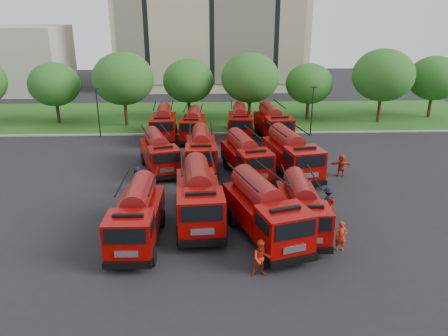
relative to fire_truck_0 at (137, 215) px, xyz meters
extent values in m
plane|color=black|center=(2.97, 4.50, -1.61)|extent=(140.00, 140.00, 0.00)
cube|color=#195416|center=(2.97, 30.50, -1.55)|extent=(70.00, 16.00, 0.12)
cube|color=gray|center=(2.97, 22.40, -1.54)|extent=(70.00, 0.30, 0.14)
cube|color=#BEB48D|center=(4.97, 52.50, 10.89)|extent=(30.00, 14.00, 25.00)
cube|color=black|center=(4.97, 45.40, 10.89)|extent=(28.00, 0.15, 22.00)
cube|color=#A7A194|center=(-27.03, 48.50, 3.39)|extent=(18.00, 12.00, 10.00)
cylinder|color=#382314|center=(-13.03, 27.50, -0.42)|extent=(0.36, 0.36, 2.38)
ellipsoid|color=#194B15|center=(-13.03, 27.50, 2.94)|extent=(5.71, 5.71, 4.86)
cylinder|color=#382314|center=(-5.03, 26.00, -0.21)|extent=(0.36, 0.36, 2.80)
ellipsoid|color=#194B15|center=(-5.03, 26.00, 3.75)|extent=(6.72, 6.72, 5.71)
cylinder|color=#382314|center=(1.97, 28.50, -0.39)|extent=(0.36, 0.36, 2.45)
ellipsoid|color=#194B15|center=(1.97, 28.50, 3.08)|extent=(5.88, 5.88, 5.00)
cylinder|color=#382314|center=(8.97, 27.00, -0.25)|extent=(0.36, 0.36, 2.73)
ellipsoid|color=#194B15|center=(8.97, 27.00, 3.61)|extent=(6.55, 6.55, 5.57)
cylinder|color=#382314|center=(15.97, 28.00, -0.47)|extent=(0.36, 0.36, 2.27)
ellipsoid|color=#194B15|center=(15.97, 28.00, 2.74)|extent=(5.46, 5.46, 4.64)
cylinder|color=#382314|center=(23.97, 26.50, -0.18)|extent=(0.36, 0.36, 2.87)
ellipsoid|color=#194B15|center=(23.97, 26.50, 3.88)|extent=(6.89, 6.89, 5.85)
cylinder|color=#382314|center=(30.97, 28.50, -0.35)|extent=(0.36, 0.36, 2.52)
ellipsoid|color=#194B15|center=(30.97, 28.50, 3.21)|extent=(6.05, 6.05, 5.14)
cylinder|color=black|center=(-7.03, 21.70, 0.89)|extent=(0.14, 0.14, 5.00)
cube|color=black|center=(-7.03, 21.70, 3.44)|extent=(0.60, 0.25, 0.12)
cylinder|color=black|center=(14.97, 21.70, 0.89)|extent=(0.14, 0.14, 5.00)
cube|color=black|center=(14.97, 21.70, 3.44)|extent=(0.60, 0.25, 0.12)
cube|color=black|center=(0.00, 0.01, -0.97)|extent=(2.38, 6.91, 0.29)
cube|color=black|center=(-0.06, -3.47, -1.02)|extent=(2.46, 0.29, 0.34)
cube|color=#7C0504|center=(-0.04, -2.34, 0.13)|extent=(2.44, 2.20, 1.91)
cube|color=black|center=(-0.06, -3.44, 0.57)|extent=(2.06, 0.09, 0.83)
cube|color=#7C0504|center=(0.02, 1.09, -0.19)|extent=(2.48, 4.56, 1.28)
cylinder|color=#640F0E|center=(0.02, 1.09, 0.85)|extent=(1.54, 4.15, 1.47)
cylinder|color=black|center=(-1.17, -2.52, -1.07)|extent=(0.36, 1.09, 1.08)
cylinder|color=black|center=(1.08, -2.56, -1.07)|extent=(0.36, 1.09, 1.08)
cylinder|color=black|center=(-1.10, 1.80, -1.07)|extent=(0.36, 1.09, 1.08)
cylinder|color=black|center=(1.16, 1.76, -1.07)|extent=(0.36, 1.09, 1.08)
cube|color=black|center=(3.46, 2.27, -0.91)|extent=(2.96, 7.66, 0.32)
cube|color=black|center=(3.71, -1.54, -0.97)|extent=(2.70, 0.44, 0.38)
cube|color=#7C0504|center=(3.62, -0.30, 0.29)|extent=(2.78, 2.53, 2.09)
cube|color=black|center=(3.70, -1.51, 0.78)|extent=(2.25, 0.20, 0.91)
cube|color=#7C0504|center=(3.38, 3.45, -0.05)|extent=(2.95, 5.10, 1.40)
cylinder|color=#640F0E|center=(3.38, 3.45, 1.09)|extent=(1.90, 4.61, 1.61)
cylinder|color=black|center=(2.41, -0.60, -1.02)|extent=(0.45, 1.20, 1.18)
cylinder|color=black|center=(4.87, -0.44, -1.02)|extent=(0.45, 1.20, 1.18)
cylinder|color=black|center=(2.10, 4.12, -1.02)|extent=(0.45, 1.20, 1.18)
cylinder|color=black|center=(4.56, 4.28, -1.02)|extent=(0.45, 1.20, 1.18)
cube|color=black|center=(7.24, 0.08, -0.93)|extent=(4.48, 7.76, 0.32)
cube|color=black|center=(8.34, -3.50, -0.98)|extent=(2.60, 1.02, 0.37)
cube|color=#7C0504|center=(7.98, -2.34, 0.26)|extent=(3.15, 2.97, 2.06)
cube|color=black|center=(8.33, -3.47, 0.73)|extent=(2.13, 0.70, 0.90)
cube|color=#7C0504|center=(6.90, 1.19, -0.08)|extent=(3.89, 5.39, 1.37)
cylinder|color=#640F0E|center=(6.90, 1.19, 1.04)|extent=(2.81, 4.70, 1.58)
cylinder|color=black|center=(6.89, -2.90, -1.03)|extent=(0.69, 1.22, 1.16)
cylinder|color=black|center=(9.20, -2.19, -1.03)|extent=(0.69, 1.22, 1.16)
cylinder|color=black|center=(5.53, 1.54, -1.03)|extent=(0.69, 1.22, 1.16)
cylinder|color=black|center=(7.85, 2.25, -1.03)|extent=(0.69, 1.22, 1.16)
cube|color=black|center=(9.57, 0.87, -1.01)|extent=(2.32, 6.55, 0.28)
cube|color=black|center=(9.48, -2.42, -1.06)|extent=(2.33, 0.30, 0.32)
cube|color=#7C0504|center=(9.51, -1.35, 0.04)|extent=(2.33, 2.11, 1.81)
cube|color=black|center=(9.48, -2.39, 0.45)|extent=(1.95, 0.10, 0.79)
cube|color=#7C0504|center=(9.60, 1.89, -0.27)|extent=(2.39, 4.33, 1.21)
cylinder|color=#640F0E|center=(9.60, 1.89, 0.72)|extent=(1.50, 3.94, 1.39)
cylinder|color=black|center=(8.44, -1.51, -1.10)|extent=(0.35, 1.03, 1.02)
cylinder|color=black|center=(10.57, -1.57, -1.10)|extent=(0.35, 1.03, 1.02)
cylinder|color=black|center=(8.55, 2.57, -1.10)|extent=(0.35, 1.03, 1.02)
cylinder|color=black|center=(10.69, 2.51, -1.10)|extent=(0.35, 1.03, 1.02)
cube|color=black|center=(0.04, 11.77, -1.01)|extent=(3.85, 6.79, 0.28)
cube|color=black|center=(0.96, 8.62, -1.06)|extent=(2.28, 0.87, 0.32)
cube|color=#7C0504|center=(0.66, 9.64, 0.03)|extent=(2.74, 2.58, 1.80)
cube|color=black|center=(0.95, 8.65, 0.44)|extent=(1.87, 0.59, 0.78)
cube|color=#7C0504|center=(-0.24, 12.74, -0.27)|extent=(3.36, 4.71, 1.20)
cylinder|color=#640F0E|center=(-0.24, 12.74, 0.71)|extent=(2.42, 4.11, 1.38)
cylinder|color=black|center=(-0.30, 9.17, -1.10)|extent=(0.59, 1.06, 1.01)
cylinder|color=black|center=(1.73, 9.76, -1.10)|extent=(0.59, 1.06, 1.01)
cylinder|color=black|center=(-1.44, 13.06, -1.10)|extent=(0.59, 1.06, 1.01)
cylinder|color=black|center=(0.59, 13.66, -1.10)|extent=(0.59, 1.06, 1.01)
cube|color=black|center=(3.53, 11.76, -0.98)|extent=(2.37, 6.89, 0.29)
cube|color=black|center=(3.59, 8.29, -1.02)|extent=(2.45, 0.29, 0.34)
cube|color=#7C0504|center=(3.57, 9.41, 0.13)|extent=(2.44, 2.19, 1.91)
cube|color=black|center=(3.59, 8.32, 0.57)|extent=(2.06, 0.08, 0.83)
cube|color=#7C0504|center=(3.51, 12.84, -0.19)|extent=(2.47, 4.55, 1.27)
cylinder|color=#640F0E|center=(3.51, 12.84, 0.85)|extent=(1.54, 4.14, 1.47)
cylinder|color=black|center=(2.44, 9.20, -1.07)|extent=(0.36, 1.08, 1.08)
cylinder|color=black|center=(4.70, 9.23, -1.07)|extent=(0.36, 1.08, 1.08)
cylinder|color=black|center=(2.37, 13.51, -1.07)|extent=(0.36, 1.08, 1.08)
cylinder|color=black|center=(4.63, 13.54, -1.07)|extent=(0.36, 1.08, 1.08)
cube|color=black|center=(7.08, 10.23, -0.98)|extent=(3.69, 7.13, 0.29)
cube|color=black|center=(7.85, 6.86, -1.03)|extent=(2.42, 0.78, 0.34)
cube|color=#7C0504|center=(7.60, 7.95, 0.11)|extent=(2.80, 2.62, 1.90)
cube|color=black|center=(7.84, 6.89, 0.55)|extent=(2.00, 0.50, 0.83)
cube|color=#7C0504|center=(6.84, 11.27, -0.20)|extent=(3.32, 4.89, 1.26)
cylinder|color=#640F0E|center=(6.84, 11.27, 0.83)|extent=(2.33, 4.31, 1.46)
cylinder|color=black|center=(6.55, 7.51, -1.08)|extent=(0.57, 1.12, 1.07)
cylinder|color=black|center=(8.73, 8.01, -1.08)|extent=(0.57, 1.12, 1.07)
cylinder|color=black|center=(5.60, 11.69, -1.08)|extent=(0.57, 1.12, 1.07)
cylinder|color=black|center=(7.78, 12.18, -1.08)|extent=(0.57, 1.12, 1.07)
cube|color=black|center=(10.73, 10.30, -0.93)|extent=(3.80, 7.71, 0.32)
cube|color=black|center=(11.44, 6.63, -0.98)|extent=(2.64, 0.76, 0.37)
cube|color=#7C0504|center=(11.21, 7.82, 0.26)|extent=(2.98, 2.77, 2.06)
cube|color=black|center=(11.44, 6.66, 0.73)|extent=(2.18, 0.48, 0.90)
cube|color=#7C0504|center=(10.50, 11.44, -0.08)|extent=(3.47, 5.26, 1.37)
cylinder|color=#640F0E|center=(10.50, 11.44, 1.04)|extent=(2.40, 4.65, 1.58)
cylinder|color=black|center=(10.06, 7.38, -1.03)|extent=(0.58, 1.21, 1.16)
cylinder|color=black|center=(12.44, 7.84, -1.03)|extent=(0.58, 1.21, 1.16)
cylinder|color=black|center=(9.17, 11.93, -1.03)|extent=(0.58, 1.21, 1.16)
cylinder|color=black|center=(11.55, 12.40, -1.03)|extent=(0.58, 1.21, 1.16)
cube|color=black|center=(-0.35, 20.85, -0.98)|extent=(2.55, 6.93, 0.29)
cube|color=black|center=(-0.19, 17.39, -1.03)|extent=(2.45, 0.36, 0.34)
cube|color=#7C0504|center=(-0.24, 18.51, 0.12)|extent=(2.49, 2.25, 1.90)
cube|color=black|center=(-0.19, 17.42, 0.56)|extent=(2.05, 0.14, 0.83)
cube|color=#7C0504|center=(-0.40, 21.93, -0.20)|extent=(2.59, 4.59, 1.27)
cylinder|color=#640F0E|center=(-0.40, 21.93, 0.84)|extent=(1.65, 4.16, 1.46)
cylinder|color=black|center=(-1.36, 18.27, -1.07)|extent=(0.39, 1.09, 1.07)
cylinder|color=black|center=(0.89, 18.37, -1.07)|extent=(0.39, 1.09, 1.07)
cylinder|color=black|center=(-1.55, 22.56, -1.07)|extent=(0.39, 1.09, 1.07)
cylinder|color=black|center=(0.69, 22.66, -1.07)|extent=(0.39, 1.09, 1.07)
cube|color=black|center=(2.64, 20.75, -1.03)|extent=(2.41, 6.42, 0.27)
cube|color=black|center=(2.47, 17.55, -1.07)|extent=(2.26, 0.34, 0.32)
cube|color=#7C0504|center=(2.52, 18.59, -0.01)|extent=(2.31, 2.10, 1.76)
cube|color=black|center=(2.47, 17.58, 0.40)|extent=(1.89, 0.15, 0.77)
cube|color=#7C0504|center=(2.69, 21.74, -0.30)|extent=(2.43, 4.26, 1.17)
cylinder|color=#640F0E|center=(2.69, 21.74, 0.65)|extent=(1.55, 3.86, 1.35)
cylinder|color=black|center=(1.48, 18.47, -1.12)|extent=(0.37, 1.01, 0.99)
cylinder|color=black|center=(3.55, 18.36, -1.12)|extent=(0.37, 1.01, 0.99)
cylinder|color=black|center=(1.69, 22.43, -1.12)|extent=(0.37, 1.01, 0.99)
cylinder|color=black|center=(3.76, 22.32, -1.12)|extent=(0.37, 1.01, 0.99)
cube|color=black|center=(7.44, 21.34, -0.99)|extent=(2.50, 6.75, 0.29)
cube|color=black|center=(7.28, 17.97, -1.04)|extent=(2.38, 0.35, 0.33)
cube|color=#7C0504|center=(7.33, 19.06, 0.08)|extent=(2.43, 2.20, 1.85)
cube|color=black|center=(7.28, 18.00, 0.50)|extent=(2.00, 0.14, 0.81)
cube|color=#7C0504|center=(7.49, 22.39, -0.23)|extent=(2.54, 4.48, 1.24)
cylinder|color=#640F0E|center=(7.49, 22.39, 0.78)|extent=(1.62, 4.06, 1.43)
cylinder|color=black|center=(6.23, 18.93, -1.09)|extent=(0.38, 1.06, 1.05)
cylinder|color=black|center=(8.41, 18.82, -1.09)|extent=(0.38, 1.06, 1.05)
cylinder|color=black|center=(6.43, 23.10, -1.09)|extent=(0.38, 1.06, 1.05)
cylinder|color=black|center=(8.62, 23.00, -1.09)|extent=(0.38, 1.06, 1.05)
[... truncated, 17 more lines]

